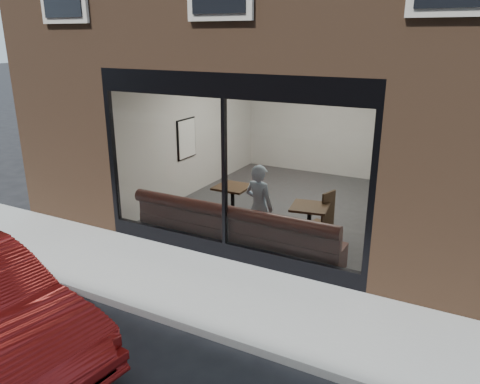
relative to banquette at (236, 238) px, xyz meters
The scene contains 20 objects.
ground 2.46m from the banquette, 90.00° to the right, with size 120.00×120.00×0.00m, color black.
sidewalk_near 1.47m from the banquette, 90.00° to the right, with size 40.00×2.00×0.01m, color gray.
kerb_near 2.51m from the banquette, 90.00° to the right, with size 40.00×0.10×0.12m, color gray.
host_building_pier_left 6.84m from the banquette, 124.05° to the left, with size 2.50×12.00×3.20m, color brown.
host_building_backfill 8.66m from the banquette, 90.00° to the left, with size 5.00×6.00×3.20m, color brown.
cafe_floor 2.56m from the banquette, 90.00° to the left, with size 6.00×6.00×0.00m, color #2D2D30.
cafe_ceiling 3.91m from the banquette, 90.00° to the left, with size 6.00×6.00×0.00m, color white.
cafe_wall_back 5.71m from the banquette, 90.00° to the left, with size 5.00×5.00×0.00m, color beige.
cafe_wall_left 3.82m from the banquette, 134.32° to the left, with size 6.00×6.00×0.00m, color beige.
cafe_wall_right 3.82m from the banquette, 45.68° to the left, with size 6.00×6.00×0.00m, color beige.
storefront_kick 0.41m from the banquette, 90.00° to the right, with size 5.00×0.10×0.30m, color black.
storefront_header 2.80m from the banquette, 90.00° to the right, with size 5.00×0.10×0.40m, color black.
storefront_mullion 1.38m from the banquette, 90.00° to the right, with size 0.06×0.10×2.50m, color black.
storefront_glass 1.39m from the banquette, 90.00° to the right, with size 4.80×4.80×0.00m, color white.
banquette is the anchor object (origin of this frame).
person 0.71m from the banquette, 41.10° to the left, with size 0.58×0.38×1.59m, color #A0BED6.
cafe_table_left 1.54m from the banquette, 121.33° to the left, with size 0.68×0.68×0.04m, color black.
cafe_table_right 1.48m from the banquette, 38.11° to the left, with size 0.67×0.67×0.04m, color black.
cafe_chair_right 1.74m from the banquette, 49.14° to the left, with size 0.38×0.38×0.04m, color black.
wall_poster 3.45m from the banquette, 139.43° to the left, with size 0.02×0.66×0.89m, color white.
Camera 1 is at (3.75, -4.45, 3.74)m, focal length 35.00 mm.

